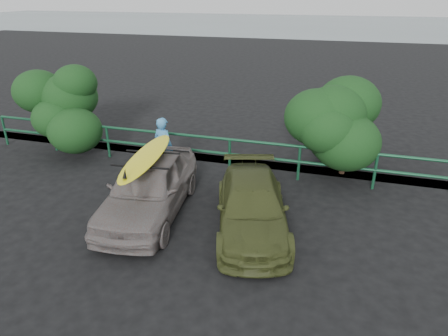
# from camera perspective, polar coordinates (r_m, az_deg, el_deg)

# --- Properties ---
(ground) EXTENTS (80.00, 80.00, 0.00)m
(ground) POSITION_cam_1_polar(r_m,az_deg,el_deg) (8.21, -16.03, -13.69)
(ground) COLOR black
(ocean) EXTENTS (200.00, 200.00, 0.00)m
(ocean) POSITION_cam_1_polar(r_m,az_deg,el_deg) (65.63, 13.72, 19.20)
(ocean) COLOR slate
(ocean) RESTS_ON ground
(guardrail) EXTENTS (14.00, 0.08, 1.04)m
(guardrail) POSITION_cam_1_polar(r_m,az_deg,el_deg) (11.87, -3.85, 2.37)
(guardrail) COLOR #14472B
(guardrail) RESTS_ON ground
(shrub_left) EXTENTS (3.20, 2.40, 2.59)m
(shrub_left) POSITION_cam_1_polar(r_m,az_deg,el_deg) (14.26, -21.98, 7.68)
(shrub_left) COLOR #173F17
(shrub_left) RESTS_ON ground
(shrub_right) EXTENTS (3.20, 2.40, 2.52)m
(shrub_right) POSITION_cam_1_polar(r_m,az_deg,el_deg) (11.49, 21.19, 3.93)
(shrub_right) COLOR #173F17
(shrub_right) RESTS_ON ground
(sedan) EXTENTS (2.09, 4.18, 1.37)m
(sedan) POSITION_cam_1_polar(r_m,az_deg,el_deg) (9.53, -10.67, -2.67)
(sedan) COLOR slate
(sedan) RESTS_ON ground
(olive_vehicle) EXTENTS (2.47, 4.00, 1.08)m
(olive_vehicle) POSITION_cam_1_polar(r_m,az_deg,el_deg) (8.84, 4.01, -5.55)
(olive_vehicle) COLOR #3E461F
(olive_vehicle) RESTS_ON ground
(man) EXTENTS (0.72, 0.57, 1.72)m
(man) POSITION_cam_1_polar(r_m,az_deg,el_deg) (11.39, -8.60, 3.00)
(man) COLOR #418BC4
(man) RESTS_ON ground
(roof_rack) EXTENTS (1.43, 1.08, 0.04)m
(roof_rack) POSITION_cam_1_polar(r_m,az_deg,el_deg) (9.23, -11.00, 1.24)
(roof_rack) COLOR black
(roof_rack) RESTS_ON sedan
(surfboard) EXTENTS (0.97, 3.04, 0.09)m
(surfboard) POSITION_cam_1_polar(r_m,az_deg,el_deg) (9.21, -11.03, 1.62)
(surfboard) COLOR yellow
(surfboard) RESTS_ON roof_rack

